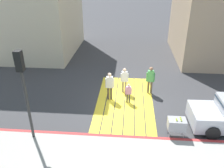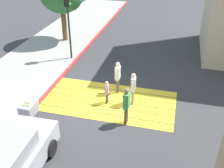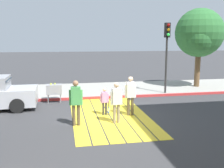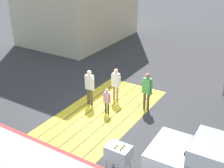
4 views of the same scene
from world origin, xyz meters
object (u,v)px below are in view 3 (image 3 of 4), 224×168
pedestrian_adult_lead (76,100)px  traffic_light_corner (167,44)px  pedestrian_adult_trailing (131,93)px  street_tree (199,34)px  pedestrian_child_with_racket (105,100)px  tennis_ball_cart (54,89)px  pedestrian_adult_side (116,100)px

pedestrian_adult_lead → traffic_light_corner: bearing=130.4°
traffic_light_corner → pedestrian_adult_trailing: bearing=-39.9°
street_tree → pedestrian_adult_lead: (6.31, -8.44, -2.60)m
pedestrian_adult_lead → pedestrian_adult_trailing: 2.57m
pedestrian_child_with_racket → traffic_light_corner: bearing=129.7°
street_tree → tennis_ball_cart: street_tree is taller
tennis_ball_cart → street_tree: bearing=103.5°
traffic_light_corner → pedestrian_adult_side: (4.72, -3.98, -2.08)m
pedestrian_adult_side → pedestrian_child_with_racket: pedestrian_adult_side is taller
pedestrian_adult_lead → pedestrian_adult_side: bearing=90.2°
pedestrian_adult_lead → street_tree: bearing=126.8°
pedestrian_adult_trailing → pedestrian_adult_side: size_ratio=1.05×
street_tree → pedestrian_adult_side: (6.30, -6.86, -2.68)m
pedestrian_adult_trailing → pedestrian_adult_side: bearing=-41.0°
street_tree → pedestrian_adult_trailing: size_ratio=3.09×
pedestrian_adult_trailing → pedestrian_child_with_racket: pedestrian_adult_trailing is taller
pedestrian_adult_trailing → pedestrian_child_with_racket: 1.16m
traffic_light_corner → tennis_ball_cart: (0.68, -6.50, -2.34)m
traffic_light_corner → pedestrian_adult_trailing: 5.33m
pedestrian_adult_trailing → traffic_light_corner: bearing=140.1°
street_tree → pedestrian_child_with_racket: (5.10, -7.13, -2.96)m
pedestrian_adult_lead → pedestrian_adult_trailing: (-0.95, 2.39, -0.03)m
pedestrian_adult_lead → pedestrian_child_with_racket: (-1.21, 1.31, -0.36)m
tennis_ball_cart → pedestrian_adult_side: size_ratio=0.62×
tennis_ball_cart → pedestrian_child_with_racket: size_ratio=0.84×
pedestrian_adult_lead → pedestrian_child_with_racket: 1.82m
pedestrian_adult_side → pedestrian_child_with_racket: (-1.20, -0.27, -0.28)m
traffic_light_corner → street_tree: bearing=118.7°
street_tree → pedestrian_adult_trailing: bearing=-48.4°
pedestrian_adult_trailing → street_tree: bearing=131.6°
pedestrian_adult_side → pedestrian_child_with_racket: bearing=-167.5°
street_tree → tennis_ball_cart: size_ratio=5.23×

